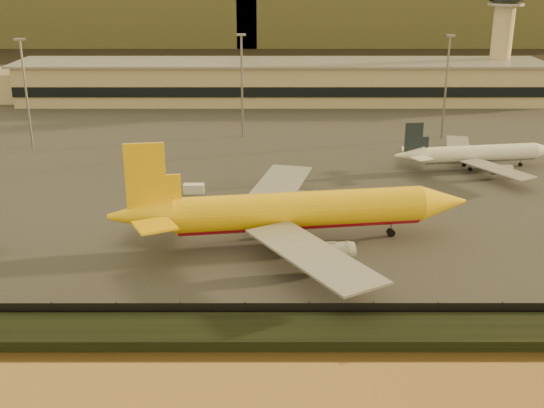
{
  "coord_description": "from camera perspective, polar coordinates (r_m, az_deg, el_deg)",
  "views": [
    {
      "loc": [
        -2.7,
        -88.31,
        42.65
      ],
      "look_at": [
        -2.61,
        12.0,
        6.47
      ],
      "focal_mm": 45.0,
      "sensor_mm": 36.0,
      "label": 1
    }
  ],
  "objects": [
    {
      "name": "gse_vehicle_yellow",
      "position": [
        121.39,
        8.11,
        -0.34
      ],
      "size": [
        4.8,
        3.01,
        2.0
      ],
      "primitive_type": "cube",
      "rotation": [
        0.0,
        0.0,
        -0.24
      ],
      "color": "yellow",
      "rests_on": "tarmac"
    },
    {
      "name": "white_narrowbody_jet",
      "position": [
        152.25,
        16.76,
        4.01
      ],
      "size": [
        36.56,
        35.31,
        10.52
      ],
      "rotation": [
        0.0,
        0.0,
        0.16
      ],
      "color": "white",
      "rests_on": "tarmac"
    },
    {
      "name": "control_tower",
      "position": [
        232.0,
        18.76,
        13.63
      ],
      "size": [
        11.2,
        11.2,
        35.5
      ],
      "color": "tan",
      "rests_on": "tarmac"
    },
    {
      "name": "terminal_building",
      "position": [
        217.26,
        -3.22,
        10.16
      ],
      "size": [
        202.0,
        25.0,
        12.6
      ],
      "color": "tan",
      "rests_on": "tarmac"
    },
    {
      "name": "apron_light_masts",
      "position": [
        166.46,
        6.16,
        10.4
      ],
      "size": [
        152.2,
        12.2,
        25.4
      ],
      "color": "slate",
      "rests_on": "tarmac"
    },
    {
      "name": "embankment",
      "position": [
        82.78,
        1.86,
        -10.63
      ],
      "size": [
        320.0,
        7.0,
        1.4
      ],
      "primitive_type": "cube",
      "color": "black",
      "rests_on": "ground"
    },
    {
      "name": "gse_vehicle_white",
      "position": [
        131.61,
        -6.56,
        1.29
      ],
      "size": [
        4.0,
        1.87,
        1.78
      ],
      "primitive_type": "cube",
      "rotation": [
        0.0,
        0.0,
        0.02
      ],
      "color": "white",
      "rests_on": "tarmac"
    },
    {
      "name": "dhl_cargo_jet",
      "position": [
        106.78,
        1.82,
        -0.65
      ],
      "size": [
        57.12,
        55.39,
        17.07
      ],
      "rotation": [
        0.0,
        0.0,
        0.15
      ],
      "color": "yellow",
      "rests_on": "tarmac"
    },
    {
      "name": "tarmac",
      "position": [
        188.2,
        0.78,
        6.76
      ],
      "size": [
        320.0,
        220.0,
        0.2
      ],
      "primitive_type": "cube",
      "color": "#2D2D2D",
      "rests_on": "ground"
    },
    {
      "name": "perimeter_fence",
      "position": [
        85.96,
        1.78,
        -8.93
      ],
      "size": [
        300.0,
        0.05,
        2.2
      ],
      "primitive_type": "cube",
      "color": "black",
      "rests_on": "tarmac"
    },
    {
      "name": "ground",
      "position": [
        98.11,
        1.54,
        -5.94
      ],
      "size": [
        900.0,
        900.0,
        0.0
      ],
      "primitive_type": "plane",
      "color": "black",
      "rests_on": "ground"
    }
  ]
}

